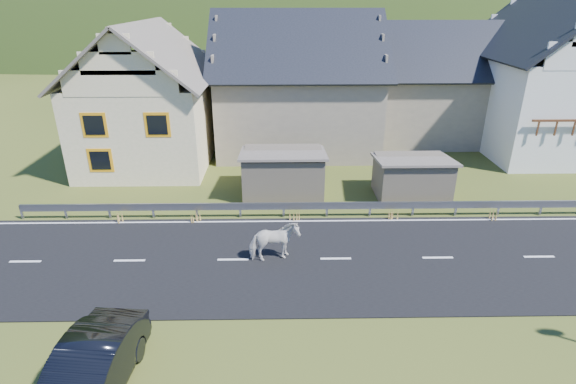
{
  "coord_description": "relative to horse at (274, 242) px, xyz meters",
  "views": [
    {
      "loc": [
        -2.12,
        -14.93,
        9.43
      ],
      "look_at": [
        -1.83,
        1.81,
        2.1
      ],
      "focal_mm": 28.0,
      "sensor_mm": 36.0,
      "label": 1
    }
  ],
  "objects": [
    {
      "name": "lane_markings",
      "position": [
        2.39,
        0.02,
        -0.79
      ],
      "size": [
        60.0,
        6.6,
        0.01
      ],
      "primitive_type": "cube",
      "color": "silver",
      "rests_on": "road"
    },
    {
      "name": "house_cream",
      "position": [
        -7.61,
        12.02,
        3.53
      ],
      "size": [
        7.8,
        9.8,
        8.3
      ],
      "color": "#FFE7B7",
      "rests_on": "ground"
    },
    {
      "name": "shed_right",
      "position": [
        6.89,
        6.02,
        0.17
      ],
      "size": [
        3.8,
        2.9,
        2.2
      ],
      "primitive_type": "cube",
      "color": "#655A4B",
      "rests_on": "ground"
    },
    {
      "name": "road",
      "position": [
        2.39,
        0.02,
        -0.81
      ],
      "size": [
        60.0,
        7.0,
        0.04
      ],
      "primitive_type": "cube",
      "color": "black",
      "rests_on": "ground"
    },
    {
      "name": "house_stone_a",
      "position": [
        1.39,
        15.02,
        3.8
      ],
      "size": [
        10.8,
        9.8,
        8.9
      ],
      "color": "gray",
      "rests_on": "ground"
    },
    {
      "name": "shed_left",
      "position": [
        0.39,
        6.52,
        0.27
      ],
      "size": [
        4.3,
        3.3,
        2.4
      ],
      "primitive_type": "cube",
      "color": "#655A4B",
      "rests_on": "ground"
    },
    {
      "name": "guardrail",
      "position": [
        2.39,
        3.7,
        -0.27
      ],
      "size": [
        28.1,
        0.09,
        0.75
      ],
      "color": "#93969B",
      "rests_on": "ground"
    },
    {
      "name": "house_stone_b",
      "position": [
        11.39,
        17.02,
        3.4
      ],
      "size": [
        9.8,
        8.8,
        8.1
      ],
      "color": "gray",
      "rests_on": "ground"
    },
    {
      "name": "mountain",
      "position": [
        7.39,
        180.02,
        -20.83
      ],
      "size": [
        440.0,
        280.0,
        260.0
      ],
      "primitive_type": "ellipsoid",
      "color": "#223513",
      "rests_on": "ground"
    },
    {
      "name": "conifer_patch",
      "position": [
        -52.61,
        110.02,
        5.17
      ],
      "size": [
        76.0,
        50.0,
        28.0
      ],
      "primitive_type": "ellipsoid",
      "color": "black",
      "rests_on": "ground"
    },
    {
      "name": "car",
      "position": [
        -4.57,
        -6.42,
        -0.08
      ],
      "size": [
        1.94,
        4.68,
        1.51
      ],
      "primitive_type": "imported",
      "rotation": [
        0.0,
        0.0,
        -0.08
      ],
      "color": "black",
      "rests_on": "ground"
    },
    {
      "name": "horse",
      "position": [
        0.0,
        0.0,
        0.0
      ],
      "size": [
        1.28,
        2.02,
        1.58
      ],
      "primitive_type": "imported",
      "rotation": [
        0.0,
        0.0,
        1.82
      ],
      "color": "silver",
      "rests_on": "road"
    },
    {
      "name": "house_white",
      "position": [
        17.39,
        14.02,
        4.23
      ],
      "size": [
        8.8,
        10.8,
        9.7
      ],
      "color": "white",
      "rests_on": "ground"
    },
    {
      "name": "ground",
      "position": [
        2.39,
        0.02,
        -0.83
      ],
      "size": [
        160.0,
        160.0,
        0.0
      ],
      "primitive_type": "plane",
      "color": "#343F16",
      "rests_on": "ground"
    }
  ]
}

